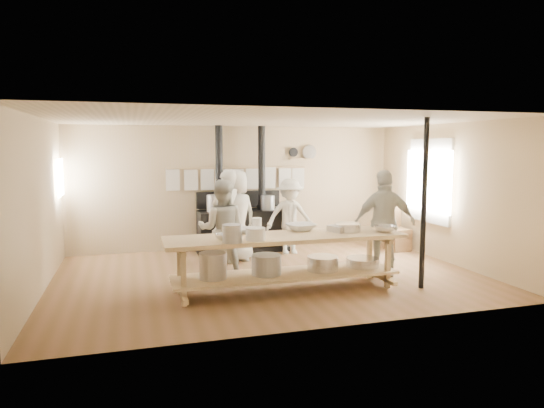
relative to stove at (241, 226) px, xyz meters
name	(u,v)px	position (x,y,z in m)	size (l,w,h in m)	color
ground	(269,275)	(0.01, -2.12, -0.52)	(7.00, 7.00, 0.00)	brown
room_shell	(269,180)	(0.01, -2.12, 1.10)	(7.00, 7.00, 7.00)	tan
window_right	(430,181)	(3.48, -1.52, 0.98)	(0.09, 1.50, 1.65)	beige
left_opening	(60,178)	(-3.44, -0.12, 1.08)	(0.00, 0.90, 0.90)	white
stove	(241,226)	(0.00, 0.00, 0.00)	(1.90, 0.75, 2.60)	black
towel_rail	(238,176)	(0.01, 0.28, 1.03)	(3.00, 0.04, 0.47)	tan
back_wall_shelf	(303,154)	(1.47, 0.32, 1.48)	(0.63, 0.14, 0.32)	tan
prep_table	(285,257)	(0.00, -3.02, 0.00)	(3.60, 0.90, 0.85)	tan
support_post	(424,204)	(2.06, -3.47, 0.78)	(0.08, 0.08, 2.60)	black
cook_far_left	(227,217)	(-0.51, -1.11, 0.36)	(0.64, 0.42, 1.76)	beige
cook_left	(222,229)	(-0.78, -2.04, 0.30)	(0.79, 0.62, 1.63)	beige
cook_center	(236,216)	(-0.32, -0.96, 0.35)	(0.85, 0.55, 1.74)	beige
cook_right	(385,223)	(1.85, -2.68, 0.37)	(1.05, 0.44, 1.79)	beige
cook_by_window	(290,216)	(0.89, -0.56, 0.24)	(0.99, 0.57, 1.53)	beige
chair	(397,237)	(3.15, -0.89, -0.25)	(0.48, 0.48, 0.92)	#513A20
bowl_white_a	(247,231)	(-0.51, -2.69, 0.37)	(0.33, 0.33, 0.08)	white
bowl_steel_a	(224,237)	(-0.94, -3.12, 0.37)	(0.27, 0.27, 0.08)	silver
bowl_white_b	(301,227)	(0.37, -2.69, 0.38)	(0.44, 0.44, 0.11)	white
bowl_steel_b	(384,229)	(1.56, -3.19, 0.38)	(0.33, 0.33, 0.10)	silver
roasting_pan	(343,228)	(0.98, -2.92, 0.38)	(0.44, 0.29, 0.10)	#B2B2B7
mixing_bowl_large	(348,227)	(1.04, -2.97, 0.39)	(0.40, 0.40, 0.13)	silver
bucket_galv	(232,234)	(-0.87, -3.35, 0.45)	(0.27, 0.27, 0.25)	gray
deep_bowl_enamel	(256,234)	(-0.52, -3.27, 0.42)	(0.28, 0.28, 0.18)	white
pitcher	(257,225)	(-0.35, -2.69, 0.44)	(0.15, 0.15, 0.23)	white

